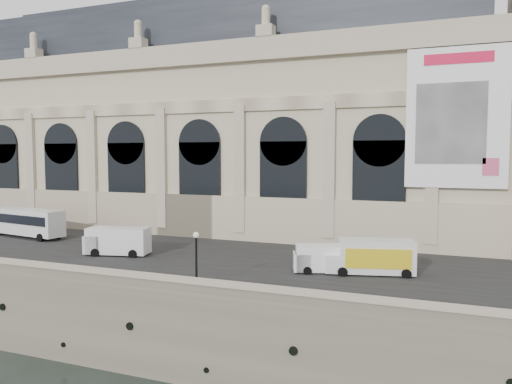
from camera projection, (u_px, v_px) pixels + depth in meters
The scene contains 10 objects.
ground at pixel (108, 371), 36.01m from camera, with size 260.00×260.00×0.00m, color black.
quay at pixel (272, 247), 68.24m from camera, with size 160.00×70.00×6.00m, color gray.
street at pixel (199, 253), 48.53m from camera, with size 160.00×24.00×0.06m, color #2D2D2D.
parapet at pixel (111, 279), 36.06m from camera, with size 160.00×1.40×1.21m.
museum at pixel (218, 123), 65.32m from camera, with size 69.00×18.70×29.10m.
bus_left at pixel (25, 221), 57.72m from camera, with size 11.52×4.06×3.33m.
van_b at pixel (115, 241), 47.55m from camera, with size 6.36×3.60×2.67m.
van_c at pixel (322, 259), 40.60m from camera, with size 5.41×3.50×2.26m.
box_truck at pixel (371, 257), 39.91m from camera, with size 7.35×3.92×2.83m.
lamp_right at pixel (196, 262), 35.11m from camera, with size 0.43×0.43×4.21m.
Camera 1 is at (22.78, -28.55, 15.65)m, focal length 35.00 mm.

